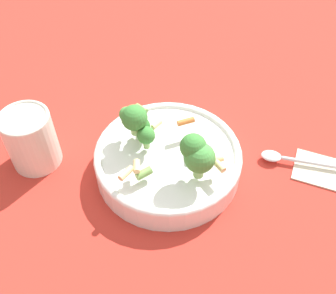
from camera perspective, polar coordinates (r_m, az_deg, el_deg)
ground_plane at (r=0.69m, az=0.00°, el=-3.21°), size 3.00×3.00×0.00m
bowl at (r=0.67m, az=0.00°, el=-1.81°), size 0.25×0.25×0.05m
pasta_salad at (r=0.61m, az=0.23°, el=0.95°), size 0.20×0.16×0.08m
cup at (r=0.70m, az=-19.30°, el=1.13°), size 0.08×0.08×0.11m
napkin at (r=0.74m, az=22.06°, el=-3.33°), size 0.13×0.13×0.01m
spoon at (r=0.73m, az=17.56°, el=-1.73°), size 0.12×0.15×0.01m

